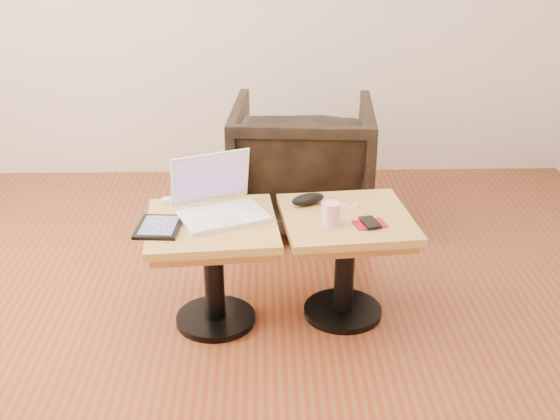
{
  "coord_description": "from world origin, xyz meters",
  "views": [
    {
      "loc": [
        0.17,
        -2.36,
        1.75
      ],
      "look_at": [
        0.24,
        0.34,
        0.55
      ],
      "focal_mm": 45.0,
      "sensor_mm": 36.0,
      "label": 1
    }
  ],
  "objects_px": {
    "side_table_left": "(213,248)",
    "armchair": "(302,163)",
    "striped_cup": "(331,214)",
    "laptop": "(219,203)",
    "side_table_right": "(346,241)"
  },
  "relations": [
    {
      "from": "side_table_left",
      "to": "striped_cup",
      "type": "relative_size",
      "value": 6.01
    },
    {
      "from": "side_table_left",
      "to": "side_table_right",
      "type": "xyz_separation_m",
      "value": [
        0.58,
        0.05,
        0.0
      ]
    },
    {
      "from": "side_table_left",
      "to": "armchair",
      "type": "bearing_deg",
      "value": 62.21
    },
    {
      "from": "laptop",
      "to": "armchair",
      "type": "height_order",
      "value": "laptop"
    },
    {
      "from": "side_table_left",
      "to": "side_table_right",
      "type": "height_order",
      "value": "same"
    },
    {
      "from": "side_table_left",
      "to": "side_table_right",
      "type": "bearing_deg",
      "value": -0.34
    },
    {
      "from": "side_table_left",
      "to": "laptop",
      "type": "xyz_separation_m",
      "value": [
        0.03,
        0.08,
        0.17
      ]
    },
    {
      "from": "side_table_left",
      "to": "laptop",
      "type": "distance_m",
      "value": 0.19
    },
    {
      "from": "laptop",
      "to": "armchair",
      "type": "relative_size",
      "value": 0.56
    },
    {
      "from": "side_table_left",
      "to": "armchair",
      "type": "xyz_separation_m",
      "value": [
        0.44,
        1.07,
        -0.01
      ]
    },
    {
      "from": "laptop",
      "to": "striped_cup",
      "type": "height_order",
      "value": "laptop"
    },
    {
      "from": "armchair",
      "to": "laptop",
      "type": "bearing_deg",
      "value": 71.87
    },
    {
      "from": "side_table_left",
      "to": "armchair",
      "type": "height_order",
      "value": "armchair"
    },
    {
      "from": "side_table_right",
      "to": "armchair",
      "type": "height_order",
      "value": "armchair"
    },
    {
      "from": "striped_cup",
      "to": "armchair",
      "type": "height_order",
      "value": "armchair"
    }
  ]
}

